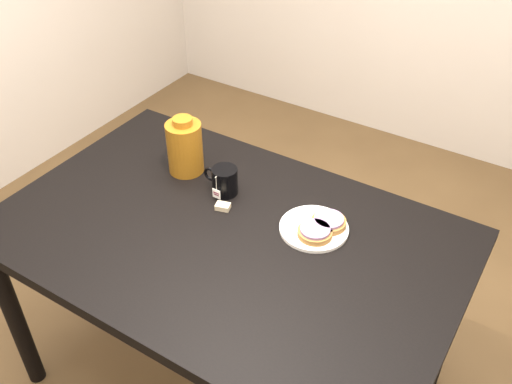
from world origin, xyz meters
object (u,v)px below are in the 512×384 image
plate (314,228)px  bagel_front (315,232)px  mug (224,181)px  teabag_pouch (223,207)px  bagel_back (329,221)px  table (227,252)px  bagel_package (185,147)px

plate → bagel_front: size_ratio=1.47×
mug → teabag_pouch: (0.04, -0.07, -0.04)m
bagel_back → bagel_front: bearing=-102.2°
bagel_back → bagel_front: size_ratio=0.79×
plate → teabag_pouch: (-0.29, -0.06, 0.00)m
mug → bagel_back: bearing=4.1°
table → bagel_package: size_ratio=6.81×
table → plate: plate is taller
mug → bagel_front: bearing=-6.0°
bagel_front → bagel_package: bagel_package is taller
mug → bagel_package: (-0.18, 0.04, 0.05)m
plate → bagel_back: bagel_back is taller
table → teabag_pouch: size_ratio=31.11×
bagel_package → mug: bearing=-10.8°
plate → bagel_front: bearing=-59.0°
plate → teabag_pouch: 0.30m
plate → bagel_front: bagel_front is taller
bagel_back → mug: bearing=-176.5°
bagel_package → plate: bearing=-5.0°
bagel_front → mug: mug is taller
mug → bagel_package: 0.19m
mug → teabag_pouch: mug is taller
mug → table: bearing=-53.4°
bagel_front → mug: bearing=173.4°
teabag_pouch → bagel_package: bearing=154.5°
bagel_back → bagel_front: 0.07m
table → teabag_pouch: 0.15m
table → plate: (0.22, 0.15, 0.09)m
plate → bagel_front: 0.04m
bagel_back → bagel_front: same height
bagel_front → teabag_pouch: bagel_front is taller
plate → table: bearing=-145.5°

